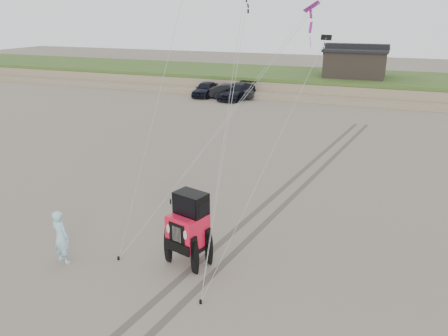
{
  "coord_description": "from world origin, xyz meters",
  "views": [
    {
      "loc": [
        6.07,
        -11.33,
        8.09
      ],
      "look_at": [
        0.5,
        3.0,
        2.6
      ],
      "focal_mm": 35.0,
      "sensor_mm": 36.0,
      "label": 1
    }
  ],
  "objects": [
    {
      "name": "ground",
      "position": [
        0.0,
        0.0,
        0.0
      ],
      "size": [
        160.0,
        160.0,
        0.0
      ],
      "primitive_type": "plane",
      "color": "#6B6054",
      "rests_on": "ground"
    },
    {
      "name": "dune_ridge",
      "position": [
        0.0,
        37.5,
        0.82
      ],
      "size": [
        160.0,
        14.25,
        1.73
      ],
      "color": "#7A6B54",
      "rests_on": "ground"
    },
    {
      "name": "cabin",
      "position": [
        2.0,
        37.0,
        3.24
      ],
      "size": [
        6.4,
        5.4,
        3.35
      ],
      "color": "black",
      "rests_on": "dune_ridge"
    },
    {
      "name": "truck_a",
      "position": [
        -11.82,
        29.49,
        0.75
      ],
      "size": [
        1.98,
        4.46,
        1.49
      ],
      "primitive_type": "imported",
      "rotation": [
        0.0,
        0.0,
        0.05
      ],
      "color": "black",
      "rests_on": "ground"
    },
    {
      "name": "truck_b",
      "position": [
        -8.85,
        29.17,
        0.73
      ],
      "size": [
        4.61,
        2.27,
        1.45
      ],
      "primitive_type": "imported",
      "rotation": [
        0.0,
        0.0,
        1.74
      ],
      "color": "black",
      "rests_on": "ground"
    },
    {
      "name": "truck_c",
      "position": [
        -8.32,
        29.21,
        0.76
      ],
      "size": [
        2.94,
        5.52,
        1.52
      ],
      "primitive_type": "imported",
      "rotation": [
        0.0,
        0.0,
        -0.16
      ],
      "color": "black",
      "rests_on": "ground"
    },
    {
      "name": "jeep",
      "position": [
        0.25,
        0.32,
        1.02
      ],
      "size": [
        3.74,
        5.89,
        2.03
      ],
      "primitive_type": null,
      "rotation": [
        0.0,
        0.0,
        -0.27
      ],
      "color": "red",
      "rests_on": "ground"
    },
    {
      "name": "man",
      "position": [
        -3.8,
        -1.15,
        0.96
      ],
      "size": [
        0.78,
        0.59,
        1.92
      ],
      "primitive_type": "imported",
      "rotation": [
        0.0,
        0.0,
        2.95
      ],
      "color": "#85B6CD",
      "rests_on": "ground"
    },
    {
      "name": "stake_main",
      "position": [
        -2.12,
        -0.37,
        0.06
      ],
      "size": [
        0.08,
        0.08,
        0.12
      ],
      "primitive_type": "cylinder",
      "color": "black",
      "rests_on": "ground"
    },
    {
      "name": "stake_aux",
      "position": [
        1.52,
        -1.55,
        0.06
      ],
      "size": [
        0.08,
        0.08,
        0.12
      ],
      "primitive_type": "cylinder",
      "color": "black",
      "rests_on": "ground"
    },
    {
      "name": "tire_tracks",
      "position": [
        2.0,
        8.0,
        0.0
      ],
      "size": [
        5.22,
        29.74,
        0.01
      ],
      "color": "#4C443D",
      "rests_on": "ground"
    }
  ]
}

